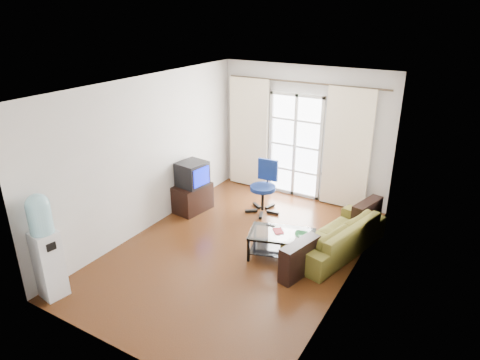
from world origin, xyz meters
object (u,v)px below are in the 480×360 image
(coffee_table, at_px, (282,242))
(water_cooler, at_px, (45,245))
(crt_tv, at_px, (191,174))
(sofa, at_px, (336,235))
(tv_stand, at_px, (192,198))
(task_chair, at_px, (263,197))

(coffee_table, distance_m, water_cooler, 3.44)
(coffee_table, relative_size, crt_tv, 2.03)
(sofa, bearing_deg, crt_tv, -76.55)
(crt_tv, bearing_deg, water_cooler, -83.62)
(sofa, xyz_separation_m, tv_stand, (-2.91, 0.02, -0.02))
(task_chair, bearing_deg, coffee_table, -55.48)
(sofa, bearing_deg, water_cooler, -29.66)
(task_chair, xyz_separation_m, water_cooler, (-1.29, -3.81, 0.51))
(tv_stand, xyz_separation_m, task_chair, (1.22, 0.66, 0.03))
(sofa, xyz_separation_m, task_chair, (-1.69, 0.69, 0.02))
(coffee_table, relative_size, task_chair, 1.14)
(sofa, distance_m, crt_tv, 2.95)
(coffee_table, relative_size, tv_stand, 1.60)
(task_chair, relative_size, water_cooler, 0.66)
(tv_stand, bearing_deg, sofa, 7.34)
(sofa, distance_m, task_chair, 1.83)
(sofa, xyz_separation_m, coffee_table, (-0.68, -0.61, -0.01))
(crt_tv, relative_size, water_cooler, 0.37)
(crt_tv, bearing_deg, sofa, 7.06)
(tv_stand, relative_size, task_chair, 0.71)
(tv_stand, bearing_deg, crt_tv, 93.68)
(sofa, relative_size, tv_stand, 2.85)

